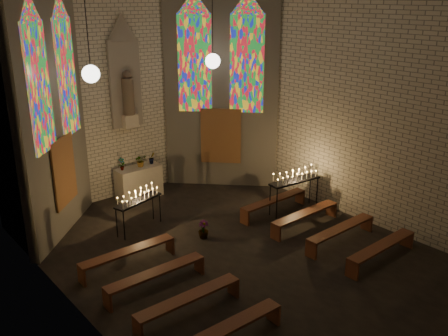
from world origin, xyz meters
The scene contains 17 objects.
floor centered at (0.00, 0.00, 0.00)m, with size 12.00×12.00×0.00m, color black.
room centered at (0.00, 3.37, 3.72)m, with size 8.22×12.43×7.00m.
altar centered at (0.00, 5.45, 0.50)m, with size 1.40×0.60×1.00m, color #B8AD96.
flower_vase_left centered at (-0.51, 5.52, 1.20)m, with size 0.21×0.14×0.40m, color #4C723F.
flower_vase_center centered at (0.10, 5.44, 1.20)m, with size 0.35×0.31×0.39m, color #4C723F.
flower_vase_right centered at (0.52, 5.48, 1.19)m, with size 0.20×0.16×0.37m, color #4C723F.
aisle_flower_pot centered at (-0.13, 1.98, 0.24)m, with size 0.27×0.27×0.48m, color #4C723F.
votive_stand_left centered at (-1.15, 3.49, 0.92)m, with size 1.49×0.70×1.07m.
votive_stand_right centered at (2.96, 1.66, 1.03)m, with size 1.67×0.56×1.20m.
pew_left_0 centered at (-2.39, 1.91, 0.37)m, with size 2.35×0.36×0.45m.
pew_right_0 centered at (2.39, 1.91, 0.37)m, with size 2.35×0.36×0.45m.
pew_left_1 centered at (-2.39, 0.71, 0.37)m, with size 2.35×0.36×0.45m.
pew_right_1 centered at (2.39, 0.71, 0.37)m, with size 2.35×0.36×0.45m.
pew_left_2 centered at (-2.39, -0.49, 0.37)m, with size 2.35×0.36×0.45m.
pew_right_2 centered at (2.39, -0.49, 0.37)m, with size 2.35×0.36×0.45m.
pew_left_3 centered at (-2.39, -1.69, 0.37)m, with size 2.35×0.36×0.45m.
pew_right_3 centered at (2.39, -1.69, 0.37)m, with size 2.35×0.36×0.45m.
Camera 1 is at (-7.20, -7.39, 6.07)m, focal length 40.00 mm.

